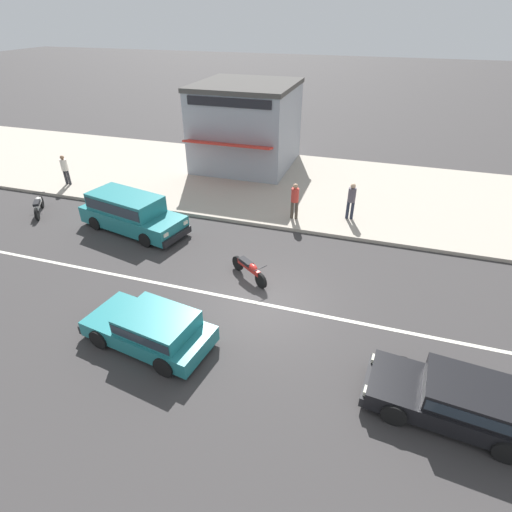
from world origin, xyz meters
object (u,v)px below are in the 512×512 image
(hatchback_teal_4, at_px, (152,327))
(motorcycle_1, at_px, (249,269))
(hatchback_black_0, at_px, (458,399))
(motorcycle_2, at_px, (38,205))
(shopfront_corner_warung, at_px, (246,125))
(pedestrian_near_clock, at_px, (65,168))
(pedestrian_by_shop, at_px, (295,198))
(pedestrian_mid_kerb, at_px, (351,198))
(minivan_teal_2, at_px, (130,211))

(hatchback_teal_4, distance_m, motorcycle_1, 4.23)
(hatchback_black_0, xyz_separation_m, motorcycle_2, (-17.49, 6.02, -0.16))
(hatchback_black_0, height_order, shopfront_corner_warung, shopfront_corner_warung)
(pedestrian_near_clock, height_order, pedestrian_by_shop, pedestrian_by_shop)
(hatchback_teal_4, distance_m, shopfront_corner_warung, 15.46)
(hatchback_teal_4, bearing_deg, motorcycle_2, 147.62)
(motorcycle_1, distance_m, pedestrian_by_shop, 4.98)
(pedestrian_by_shop, bearing_deg, pedestrian_mid_kerb, 16.95)
(motorcycle_1, relative_size, shopfront_corner_warung, 0.26)
(motorcycle_1, bearing_deg, hatchback_teal_4, -112.46)
(motorcycle_1, distance_m, pedestrian_mid_kerb, 6.37)
(pedestrian_near_clock, bearing_deg, motorcycle_2, -73.53)
(shopfront_corner_warung, bearing_deg, motorcycle_1, -70.99)
(minivan_teal_2, height_order, pedestrian_near_clock, pedestrian_near_clock)
(hatchback_teal_4, height_order, motorcycle_1, hatchback_teal_4)
(pedestrian_by_shop, distance_m, shopfront_corner_warung, 7.85)
(hatchback_black_0, relative_size, motorcycle_2, 2.38)
(minivan_teal_2, distance_m, hatchback_teal_4, 7.47)
(hatchback_black_0, bearing_deg, motorcycle_1, 148.56)
(motorcycle_1, xyz_separation_m, shopfront_corner_warung, (-3.88, 11.27, 2.04))
(pedestrian_near_clock, bearing_deg, pedestrian_by_shop, -1.58)
(hatchback_black_0, height_order, pedestrian_near_clock, pedestrian_near_clock)
(minivan_teal_2, relative_size, pedestrian_by_shop, 3.07)
(pedestrian_mid_kerb, bearing_deg, shopfront_corner_warung, 140.22)
(pedestrian_near_clock, height_order, pedestrian_mid_kerb, pedestrian_mid_kerb)
(pedestrian_mid_kerb, bearing_deg, motorcycle_1, -117.20)
(hatchback_teal_4, height_order, pedestrian_mid_kerb, pedestrian_mid_kerb)
(pedestrian_mid_kerb, relative_size, pedestrian_by_shop, 1.01)
(hatchback_teal_4, bearing_deg, pedestrian_near_clock, 138.68)
(pedestrian_by_shop, bearing_deg, shopfront_corner_warung, 124.59)
(pedestrian_near_clock, relative_size, pedestrian_mid_kerb, 0.94)
(hatchback_teal_4, relative_size, motorcycle_2, 2.39)
(pedestrian_by_shop, bearing_deg, motorcycle_2, -166.46)
(hatchback_teal_4, bearing_deg, hatchback_black_0, -0.07)
(motorcycle_1, distance_m, motorcycle_2, 11.29)
(pedestrian_mid_kerb, bearing_deg, pedestrian_by_shop, -163.05)
(motorcycle_2, height_order, pedestrian_near_clock, pedestrian_near_clock)
(pedestrian_near_clock, distance_m, shopfront_corner_warung, 10.22)
(shopfront_corner_warung, bearing_deg, hatchback_black_0, -55.89)
(motorcycle_2, relative_size, shopfront_corner_warung, 0.26)
(motorcycle_1, height_order, pedestrian_near_clock, pedestrian_near_clock)
(motorcycle_2, distance_m, shopfront_corner_warung, 11.84)
(minivan_teal_2, bearing_deg, motorcycle_2, 179.56)
(hatchback_teal_4, height_order, pedestrian_by_shop, pedestrian_by_shop)
(hatchback_teal_4, xyz_separation_m, pedestrian_by_shop, (2.12, 8.81, 0.53))
(minivan_teal_2, xyz_separation_m, pedestrian_near_clock, (-5.94, 3.18, 0.22))
(motorcycle_2, height_order, shopfront_corner_warung, shopfront_corner_warung)
(hatchback_black_0, bearing_deg, shopfront_corner_warung, 124.11)
(minivan_teal_2, xyz_separation_m, motorcycle_1, (6.09, -2.07, -0.42))
(minivan_teal_2, xyz_separation_m, pedestrian_mid_kerb, (8.98, 3.56, 0.28))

